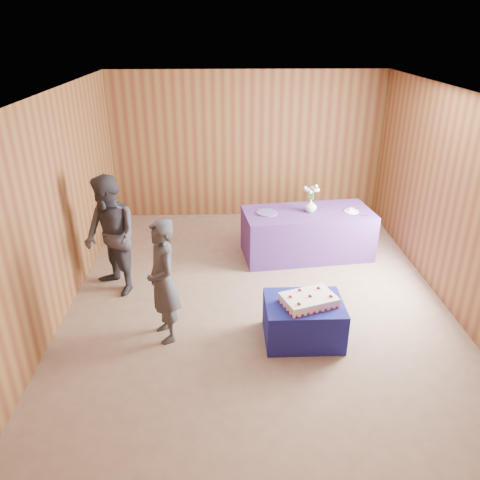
{
  "coord_description": "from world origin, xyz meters",
  "views": [
    {
      "loc": [
        -0.41,
        -5.57,
        3.42
      ],
      "look_at": [
        -0.22,
        0.1,
        0.78
      ],
      "focal_mm": 35.0,
      "sensor_mm": 36.0,
      "label": 1
    }
  ],
  "objects_px": {
    "sheet_cake": "(309,300)",
    "guest_left": "(163,282)",
    "serving_table": "(307,233)",
    "cake_table": "(303,320)",
    "vase": "(310,206)",
    "guest_right": "(111,236)"
  },
  "relations": [
    {
      "from": "guest_left",
      "to": "vase",
      "type": "bearing_deg",
      "value": 112.89
    },
    {
      "from": "cake_table",
      "to": "sheet_cake",
      "type": "xyz_separation_m",
      "value": [
        0.04,
        -0.04,
        0.3
      ]
    },
    {
      "from": "cake_table",
      "to": "vase",
      "type": "height_order",
      "value": "vase"
    },
    {
      "from": "cake_table",
      "to": "guest_left",
      "type": "bearing_deg",
      "value": 176.37
    },
    {
      "from": "cake_table",
      "to": "vase",
      "type": "xyz_separation_m",
      "value": [
        0.42,
        2.21,
        0.6
      ]
    },
    {
      "from": "serving_table",
      "to": "guest_left",
      "type": "height_order",
      "value": "guest_left"
    },
    {
      "from": "sheet_cake",
      "to": "guest_left",
      "type": "xyz_separation_m",
      "value": [
        -1.66,
        0.13,
        0.2
      ]
    },
    {
      "from": "sheet_cake",
      "to": "guest_left",
      "type": "distance_m",
      "value": 1.68
    },
    {
      "from": "vase",
      "to": "guest_right",
      "type": "height_order",
      "value": "guest_right"
    },
    {
      "from": "guest_right",
      "to": "vase",
      "type": "bearing_deg",
      "value": 68.18
    },
    {
      "from": "cake_table",
      "to": "guest_left",
      "type": "relative_size",
      "value": 0.6
    },
    {
      "from": "serving_table",
      "to": "sheet_cake",
      "type": "distance_m",
      "value": 2.28
    },
    {
      "from": "serving_table",
      "to": "guest_right",
      "type": "xyz_separation_m",
      "value": [
        -2.83,
        -1.03,
        0.46
      ]
    },
    {
      "from": "cake_table",
      "to": "guest_right",
      "type": "distance_m",
      "value": 2.77
    },
    {
      "from": "vase",
      "to": "guest_right",
      "type": "relative_size",
      "value": 0.12
    },
    {
      "from": "guest_left",
      "to": "cake_table",
      "type": "bearing_deg",
      "value": 63.54
    },
    {
      "from": "serving_table",
      "to": "guest_left",
      "type": "bearing_deg",
      "value": -140.9
    },
    {
      "from": "cake_table",
      "to": "guest_right",
      "type": "bearing_deg",
      "value": 153.83
    },
    {
      "from": "guest_left",
      "to": "sheet_cake",
      "type": "bearing_deg",
      "value": 62.41
    },
    {
      "from": "vase",
      "to": "cake_table",
      "type": "bearing_deg",
      "value": -100.84
    },
    {
      "from": "serving_table",
      "to": "sheet_cake",
      "type": "height_order",
      "value": "serving_table"
    },
    {
      "from": "cake_table",
      "to": "vase",
      "type": "relative_size",
      "value": 4.52
    }
  ]
}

